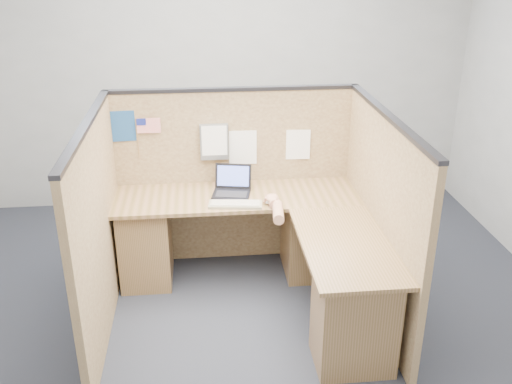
{
  "coord_description": "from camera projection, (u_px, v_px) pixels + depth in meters",
  "views": [
    {
      "loc": [
        -0.27,
        -3.5,
        2.58
      ],
      "look_at": [
        0.14,
        0.5,
        0.83
      ],
      "focal_mm": 40.0,
      "sensor_mm": 36.0,
      "label": 1
    }
  ],
  "objects": [
    {
      "name": "paper_right",
      "position": [
        298.0,
        145.0,
        4.76
      ],
      "size": [
        0.2,
        0.02,
        0.26
      ],
      "primitive_type": "cube",
      "rotation": [
        0.0,
        0.0,
        -0.06
      ],
      "color": "white",
      "rests_on": "cubicle_partitions"
    },
    {
      "name": "blue_poster",
      "position": [
        123.0,
        126.0,
        4.55
      ],
      "size": [
        0.19,
        0.02,
        0.25
      ],
      "primitive_type": "cube",
      "rotation": [
        0.0,
        0.0,
        0.07
      ],
      "color": "navy",
      "rests_on": "cubicle_partitions"
    },
    {
      "name": "wall_back",
      "position": [
        225.0,
        72.0,
        5.74
      ],
      "size": [
        5.0,
        0.0,
        5.0
      ],
      "primitive_type": "plane",
      "rotation": [
        1.57,
        0.0,
        0.0
      ],
      "color": "#919496",
      "rests_on": "floor"
    },
    {
      "name": "cubicle_partitions",
      "position": [
        239.0,
        204.0,
        4.33
      ],
      "size": [
        2.06,
        1.83,
        1.53
      ],
      "color": "brown",
      "rests_on": "floor"
    },
    {
      "name": "file_holder",
      "position": [
        214.0,
        142.0,
        4.65
      ],
      "size": [
        0.23,
        0.05,
        0.3
      ],
      "color": "slate",
      "rests_on": "cubicle_partitions"
    },
    {
      "name": "hand_forearm",
      "position": [
        276.0,
        208.0,
        4.25
      ],
      "size": [
        0.12,
        0.43,
        0.09
      ],
      "color": "tan",
      "rests_on": "l_desk"
    },
    {
      "name": "floor",
      "position": [
        244.0,
        321.0,
        4.24
      ],
      "size": [
        5.0,
        5.0,
        0.0
      ],
      "primitive_type": "plane",
      "color": "#21262F",
      "rests_on": "ground"
    },
    {
      "name": "laptop",
      "position": [
        231.0,
        187.0,
        4.6
      ],
      "size": [
        0.33,
        0.33,
        0.21
      ],
      "rotation": [
        0.0,
        0.0,
        -0.2
      ],
      "color": "black",
      "rests_on": "l_desk"
    },
    {
      "name": "paper_left",
      "position": [
        243.0,
        148.0,
        4.72
      ],
      "size": [
        0.23,
        0.01,
        0.29
      ],
      "primitive_type": "cube",
      "rotation": [
        0.0,
        0.0,
        -0.02
      ],
      "color": "white",
      "rests_on": "cubicle_partitions"
    },
    {
      "name": "keyboard",
      "position": [
        235.0,
        204.0,
        4.38
      ],
      "size": [
        0.42,
        0.19,
        0.03
      ],
      "rotation": [
        0.0,
        0.0,
        -0.12
      ],
      "color": "gray",
      "rests_on": "l_desk"
    },
    {
      "name": "mouse",
      "position": [
        272.0,
        201.0,
        4.4
      ],
      "size": [
        0.13,
        0.08,
        0.05
      ],
      "primitive_type": "ellipsoid",
      "rotation": [
        0.0,
        0.0,
        -0.08
      ],
      "color": "silver",
      "rests_on": "l_desk"
    },
    {
      "name": "american_flag",
      "position": [
        146.0,
        127.0,
        4.56
      ],
      "size": [
        0.19,
        0.01,
        0.33
      ],
      "color": "olive",
      "rests_on": "cubicle_partitions"
    },
    {
      "name": "l_desk",
      "position": [
        265.0,
        255.0,
        4.36
      ],
      "size": [
        1.95,
        1.75,
        0.73
      ],
      "color": "brown",
      "rests_on": "floor"
    }
  ]
}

